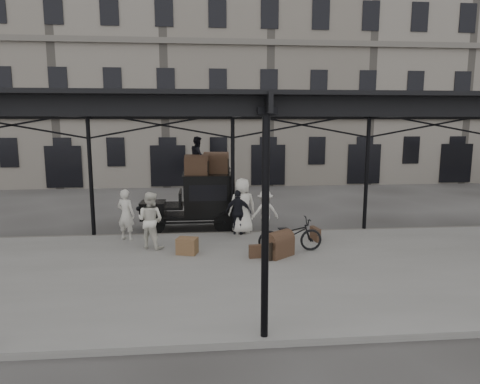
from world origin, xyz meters
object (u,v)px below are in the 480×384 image
object	(u,v)px
porter_official	(238,212)
bicycle	(290,235)
steamer_trunk_platform	(279,246)
taxi	(200,199)
porter_left	(126,215)
steamer_trunk_roof_near	(197,166)

from	to	relation	value
porter_official	bicycle	distance (m)	2.64
bicycle	steamer_trunk_platform	xyz separation A→B (m)	(-0.45, -0.47, -0.21)
taxi	porter_official	size ratio (longest dim) A/B	2.26
taxi	porter_left	distance (m)	3.10
steamer_trunk_roof_near	porter_official	bearing A→B (deg)	-30.29
taxi	porter_official	world-z (taller)	taxi
taxi	steamer_trunk_roof_near	world-z (taller)	steamer_trunk_roof_near
taxi	steamer_trunk_roof_near	xyz separation A→B (m)	(-0.08, -0.25, 1.30)
porter_left	steamer_trunk_platform	world-z (taller)	porter_left
taxi	porter_official	bearing A→B (deg)	-46.22
bicycle	porter_official	bearing A→B (deg)	31.26
porter_left	porter_official	size ratio (longest dim) A/B	1.09
steamer_trunk_roof_near	steamer_trunk_platform	distance (m)	5.01
taxi	bicycle	distance (m)	4.64
taxi	steamer_trunk_platform	bearing A→B (deg)	-60.14
porter_left	taxi	bearing A→B (deg)	-119.79
steamer_trunk_roof_near	bicycle	bearing A→B (deg)	-40.61
porter_official	bicycle	world-z (taller)	porter_official
porter_left	steamer_trunk_platform	xyz separation A→B (m)	(4.87, -2.30, -0.55)
porter_official	steamer_trunk_platform	size ratio (longest dim) A/B	1.82
porter_left	steamer_trunk_roof_near	xyz separation A→B (m)	(2.43, 1.57, 1.47)
porter_official	taxi	bearing A→B (deg)	-28.57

